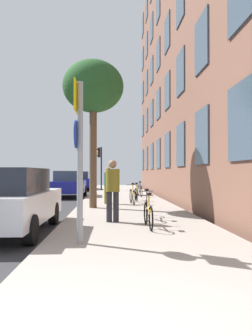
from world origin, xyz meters
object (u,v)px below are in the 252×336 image
traffic_light (100,160)px  pedestrian_1 (108,183)px  sign_post (79,148)px  bicycle_0 (148,214)px  car_1 (69,184)px  tree_near (93,88)px  car_0 (12,200)px  bicycle_4 (140,191)px  bicycle_2 (132,196)px  bicycle_3 (136,194)px  bicycle_1 (147,207)px  pedestrian_0 (113,186)px  car_2 (80,181)px

traffic_light → pedestrian_1: size_ratio=2.13×
traffic_light → sign_post: bearing=-89.5°
bicycle_0 → car_1: size_ratio=0.37×
tree_near → car_0: bearing=-110.4°
traffic_light → bicycle_4: size_ratio=2.20×
bicycle_2 → pedestrian_1: 1.26m
traffic_light → tree_near: 13.30m
bicycle_2 → bicycle_3: size_ratio=0.96×
bicycle_1 → car_1: car_1 is taller
bicycle_1 → pedestrian_0: pedestrian_0 is taller
tree_near → car_1: size_ratio=1.38×
bicycle_0 → car_1: 12.09m
bicycle_2 → car_0: size_ratio=0.39×
sign_post → bicycle_2: (1.63, 7.73, -1.53)m
tree_near → bicycle_4: bearing=67.5°
tree_near → car_1: bearing=104.9°
bicycle_3 → pedestrian_0: size_ratio=0.97×
car_2 → tree_near: bearing=-82.5°
tree_near → pedestrian_1: (0.58, 1.58, -3.86)m
bicycle_3 → car_1: car_1 is taller
bicycle_3 → sign_post: bearing=-101.7°
traffic_light → tree_near: size_ratio=0.59×
pedestrian_0 → bicycle_0: bearing=-46.5°
bicycle_2 → car_1: (-3.51, 5.55, 0.35)m
bicycle_4 → car_2: (-4.36, 8.73, 0.37)m
bicycle_4 → tree_near: bearing=-112.5°
bicycle_3 → pedestrian_1: bearing=-135.3°
bicycle_2 → traffic_light: bearing=98.8°
tree_near → bicycle_0: tree_near is taller
sign_post → bicycle_0: sign_post is taller
pedestrian_1 → traffic_light: bearing=93.6°
bicycle_3 → pedestrian_0: 6.83m
tree_near → bicycle_3: tree_near is taller
traffic_light → bicycle_4: 7.93m
bicycle_2 → bicycle_4: bicycle_2 is taller
bicycle_2 → car_0: (-3.44, -6.09, 0.35)m
bicycle_2 → bicycle_3: bicycle_2 is taller
car_0 → car_1: bearing=90.4°
tree_near → bicycle_2: bearing=38.9°
traffic_light → pedestrian_0: bearing=-87.0°
traffic_light → car_1: traffic_light is taller
bicycle_2 → car_2: bearing=105.2°
pedestrian_0 → bicycle_3: bearing=79.6°
car_0 → car_1: same height
sign_post → bicycle_0: bearing=46.8°
bicycle_1 → car_1: (-3.63, 10.00, 0.37)m
bicycle_0 → bicycle_1: (0.14, 1.57, 0.01)m
sign_post → car_1: bearing=98.1°
pedestrian_0 → tree_near: bearing=101.4°
tree_near → bicycle_0: bearing=-70.5°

